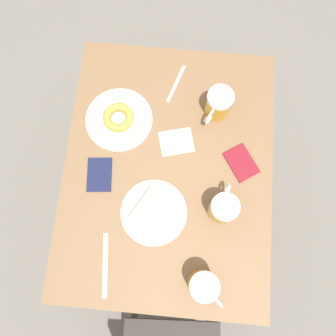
{
  "coord_description": "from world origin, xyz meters",
  "views": [
    {
      "loc": [
        -0.03,
        0.27,
        1.91
      ],
      "look_at": [
        0.0,
        0.0,
        0.77
      ],
      "focal_mm": 35.0,
      "sensor_mm": 36.0,
      "label": 1
    }
  ],
  "objects": [
    {
      "name": "plate_with_donut",
      "position": [
        0.2,
        -0.17,
        0.76
      ],
      "size": [
        0.25,
        0.25,
        0.04
      ],
      "color": "silver",
      "rests_on": "table"
    },
    {
      "name": "ground_plane",
      "position": [
        0.0,
        0.0,
        0.0
      ],
      "size": [
        8.0,
        8.0,
        0.0
      ],
      "primitive_type": "plane",
      "color": "#666059"
    },
    {
      "name": "plate_with_cake",
      "position": [
        0.04,
        0.16,
        0.76
      ],
      "size": [
        0.23,
        0.23,
        0.05
      ],
      "color": "silver",
      "rests_on": "table"
    },
    {
      "name": "knife",
      "position": [
        0.18,
        0.36,
        0.75
      ],
      "size": [
        0.04,
        0.21,
        0.0
      ],
      "rotation": [
        0.0,
        0.0,
        3.26
      ],
      "color": "silver",
      "rests_on": "table"
    },
    {
      "name": "napkin_folded",
      "position": [
        -0.02,
        -0.11,
        0.75
      ],
      "size": [
        0.14,
        0.12,
        0.0
      ],
      "rotation": [
        0.0,
        0.0,
        3.41
      ],
      "color": "white",
      "rests_on": "table"
    },
    {
      "name": "beer_mug_center",
      "position": [
        -0.15,
        0.39,
        0.81
      ],
      "size": [
        0.12,
        0.11,
        0.12
      ],
      "color": "#C68C23",
      "rests_on": "table"
    },
    {
      "name": "beer_mug_right",
      "position": [
        -0.2,
        0.13,
        0.81
      ],
      "size": [
        0.09,
        0.14,
        0.12
      ],
      "color": "#C68C23",
      "rests_on": "table"
    },
    {
      "name": "passport_near_edge",
      "position": [
        -0.27,
        -0.05,
        0.75
      ],
      "size": [
        0.14,
        0.15,
        0.01
      ],
      "rotation": [
        0.0,
        0.0,
        0.58
      ],
      "color": "maroon",
      "rests_on": "table"
    },
    {
      "name": "table",
      "position": [
        0.0,
        0.0,
        0.68
      ],
      "size": [
        0.76,
        1.0,
        0.75
      ],
      "color": "brown",
      "rests_on": "ground_plane"
    },
    {
      "name": "beer_mug_left",
      "position": [
        -0.16,
        -0.24,
        0.81
      ],
      "size": [
        0.09,
        0.13,
        0.12
      ],
      "color": "#C68C23",
      "rests_on": "table"
    },
    {
      "name": "passport_far_edge",
      "position": [
        0.25,
        0.04,
        0.75
      ],
      "size": [
        0.1,
        0.13,
        0.01
      ],
      "rotation": [
        0.0,
        0.0,
        0.1
      ],
      "color": "#141938",
      "rests_on": "table"
    },
    {
      "name": "fork",
      "position": [
        -0.0,
        -0.34,
        0.75
      ],
      "size": [
        0.06,
        0.16,
        0.0
      ],
      "rotation": [
        0.0,
        0.0,
        5.97
      ],
      "color": "silver",
      "rests_on": "table"
    }
  ]
}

